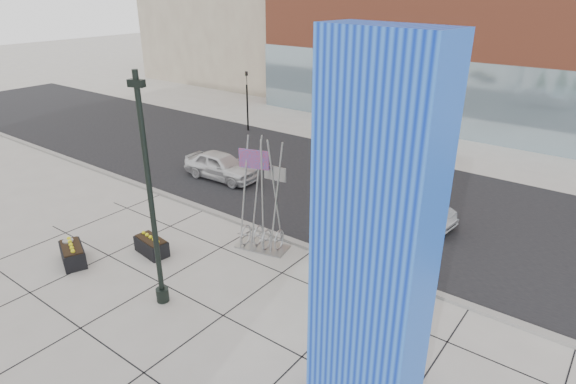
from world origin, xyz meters
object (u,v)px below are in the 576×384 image
Objects in this scene: public_art_sculpture at (262,220)px; car_silver_mid at (406,206)px; car_white_west at (221,166)px; blue_pylon at (370,265)px; lamp_post at (153,217)px; concrete_bollard at (70,249)px; overhead_street_sign at (333,166)px.

public_art_sculpture is 1.06× the size of car_silver_mid.
car_white_west is 0.98× the size of car_silver_mid.
blue_pylon is 1.97× the size of public_art_sculpture.
car_white_west is at bearing 154.44° from blue_pylon.
lamp_post reaches higher than car_silver_mid.
lamp_post is 10.96m from car_white_west.
blue_pylon reaches higher than car_white_west.
lamp_post is at bearing 3.68° from concrete_bollard.
car_white_west is (-8.95, 3.48, -3.01)m from overhead_street_sign.
overhead_street_sign is at bearing 176.25° from car_silver_mid.
car_white_west is (-1.08, 9.20, 0.34)m from concrete_bollard.
lamp_post is (-7.37, 0.31, -1.25)m from blue_pylon.
overhead_street_sign is 1.04× the size of car_white_west.
lamp_post is 6.21m from overhead_street_sign.
blue_pylon is 1.20× the size of lamp_post.
concrete_bollard is at bearing -176.32° from lamp_post.
car_silver_mid is (0.85, 4.70, -3.02)m from overhead_street_sign.
public_art_sculpture is at bearing -164.83° from overhead_street_sign.
car_white_west is at bearing 156.73° from overhead_street_sign.
public_art_sculpture reaches higher than concrete_bollard.
public_art_sculpture reaches higher than car_silver_mid.
overhead_street_sign is at bearing 136.62° from blue_pylon.
overhead_street_sign reaches higher than car_white_west.
car_silver_mid is (3.44, 5.50, -0.48)m from public_art_sculpture.
public_art_sculpture is 1.08× the size of car_white_west.
public_art_sculpture is 6.07× the size of concrete_bollard.
lamp_post is at bearing -120.77° from overhead_street_sign.
lamp_post is at bearing -173.41° from blue_pylon.
blue_pylon is at bearing -154.64° from car_silver_mid.
car_white_west is (-6.37, 4.28, -0.47)m from public_art_sculpture.
blue_pylon is 2.08× the size of car_silver_mid.
car_white_west is (-13.36, 9.19, -3.56)m from blue_pylon.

